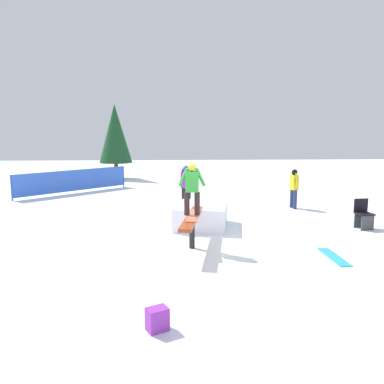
{
  "coord_description": "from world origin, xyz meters",
  "views": [
    {
      "loc": [
        8.93,
        -0.49,
        2.83
      ],
      "look_at": [
        0.0,
        0.0,
        1.41
      ],
      "focal_mm": 35.0,
      "sensor_mm": 36.0,
      "label": 1
    }
  ],
  "objects_px": {
    "bystander_purple": "(186,185)",
    "pine_tree_near": "(115,134)",
    "loose_snowboard_cyan": "(334,257)",
    "backpack_on_snow": "(157,319)",
    "bystander_yellow": "(294,186)",
    "folding_chair": "(363,215)",
    "main_rider_on_rail": "(192,191)",
    "rail_feature": "(192,221)"
  },
  "relations": [
    {
      "from": "folding_chair",
      "to": "pine_tree_near",
      "type": "bearing_deg",
      "value": 119.86
    },
    {
      "from": "main_rider_on_rail",
      "to": "pine_tree_near",
      "type": "distance_m",
      "value": 14.9
    },
    {
      "from": "rail_feature",
      "to": "pine_tree_near",
      "type": "xyz_separation_m",
      "value": [
        -14.31,
        -3.91,
        2.07
      ]
    },
    {
      "from": "loose_snowboard_cyan",
      "to": "backpack_on_snow",
      "type": "distance_m",
      "value": 4.94
    },
    {
      "from": "backpack_on_snow",
      "to": "pine_tree_near",
      "type": "xyz_separation_m",
      "value": [
        -18.19,
        -3.2,
        2.59
      ]
    },
    {
      "from": "bystander_purple",
      "to": "pine_tree_near",
      "type": "distance_m",
      "value": 10.48
    },
    {
      "from": "bystander_yellow",
      "to": "loose_snowboard_cyan",
      "type": "bearing_deg",
      "value": 162.33
    },
    {
      "from": "main_rider_on_rail",
      "to": "bystander_yellow",
      "type": "relative_size",
      "value": 0.94
    },
    {
      "from": "rail_feature",
      "to": "main_rider_on_rail",
      "type": "height_order",
      "value": "main_rider_on_rail"
    },
    {
      "from": "main_rider_on_rail",
      "to": "backpack_on_snow",
      "type": "xyz_separation_m",
      "value": [
        3.88,
        -0.71,
        -1.27
      ]
    },
    {
      "from": "bystander_yellow",
      "to": "pine_tree_near",
      "type": "distance_m",
      "value": 12.64
    },
    {
      "from": "bystander_yellow",
      "to": "loose_snowboard_cyan",
      "type": "distance_m",
      "value": 5.74
    },
    {
      "from": "bystander_purple",
      "to": "pine_tree_near",
      "type": "height_order",
      "value": "pine_tree_near"
    },
    {
      "from": "rail_feature",
      "to": "loose_snowboard_cyan",
      "type": "distance_m",
      "value": 3.4
    },
    {
      "from": "bystander_purple",
      "to": "pine_tree_near",
      "type": "bearing_deg",
      "value": -16.6
    },
    {
      "from": "bystander_purple",
      "to": "folding_chair",
      "type": "height_order",
      "value": "bystander_purple"
    },
    {
      "from": "rail_feature",
      "to": "folding_chair",
      "type": "relative_size",
      "value": 2.89
    },
    {
      "from": "rail_feature",
      "to": "backpack_on_snow",
      "type": "height_order",
      "value": "rail_feature"
    },
    {
      "from": "bystander_purple",
      "to": "loose_snowboard_cyan",
      "type": "relative_size",
      "value": 1.3
    },
    {
      "from": "rail_feature",
      "to": "loose_snowboard_cyan",
      "type": "relative_size",
      "value": 2.02
    },
    {
      "from": "bystander_purple",
      "to": "bystander_yellow",
      "type": "bearing_deg",
      "value": -130.03
    },
    {
      "from": "bystander_yellow",
      "to": "folding_chair",
      "type": "xyz_separation_m",
      "value": [
        3.09,
        1.09,
        -0.42
      ]
    },
    {
      "from": "bystander_yellow",
      "to": "folding_chair",
      "type": "bearing_deg",
      "value": -169.2
    },
    {
      "from": "main_rider_on_rail",
      "to": "backpack_on_snow",
      "type": "bearing_deg",
      "value": -6.19
    },
    {
      "from": "bystander_yellow",
      "to": "pine_tree_near",
      "type": "height_order",
      "value": "pine_tree_near"
    },
    {
      "from": "loose_snowboard_cyan",
      "to": "folding_chair",
      "type": "distance_m",
      "value": 3.23
    },
    {
      "from": "main_rider_on_rail",
      "to": "pine_tree_near",
      "type": "bearing_deg",
      "value": -160.49
    },
    {
      "from": "loose_snowboard_cyan",
      "to": "backpack_on_snow",
      "type": "xyz_separation_m",
      "value": [
        3.0,
        -3.92,
        0.16
      ]
    },
    {
      "from": "rail_feature",
      "to": "bystander_yellow",
      "type": "height_order",
      "value": "bystander_yellow"
    },
    {
      "from": "bystander_purple",
      "to": "loose_snowboard_cyan",
      "type": "height_order",
      "value": "bystander_purple"
    },
    {
      "from": "folding_chair",
      "to": "pine_tree_near",
      "type": "distance_m",
      "value": 15.78
    },
    {
      "from": "bystander_purple",
      "to": "backpack_on_snow",
      "type": "relative_size",
      "value": 4.81
    },
    {
      "from": "folding_chair",
      "to": "pine_tree_near",
      "type": "relative_size",
      "value": 0.19
    },
    {
      "from": "bystander_purple",
      "to": "folding_chair",
      "type": "xyz_separation_m",
      "value": [
        3.15,
        5.15,
        -0.5
      ]
    },
    {
      "from": "loose_snowboard_cyan",
      "to": "folding_chair",
      "type": "relative_size",
      "value": 1.43
    },
    {
      "from": "bystander_purple",
      "to": "bystander_yellow",
      "type": "height_order",
      "value": "bystander_purple"
    },
    {
      "from": "pine_tree_near",
      "to": "bystander_purple",
      "type": "bearing_deg",
      "value": 22.54
    },
    {
      "from": "bystander_purple",
      "to": "loose_snowboard_cyan",
      "type": "bearing_deg",
      "value": 170.06
    },
    {
      "from": "bystander_yellow",
      "to": "backpack_on_snow",
      "type": "relative_size",
      "value": 4.35
    },
    {
      "from": "bystander_yellow",
      "to": "rail_feature",
      "type": "bearing_deg",
      "value": 130.39
    },
    {
      "from": "main_rider_on_rail",
      "to": "loose_snowboard_cyan",
      "type": "bearing_deg",
      "value": 78.9
    },
    {
      "from": "main_rider_on_rail",
      "to": "bystander_purple",
      "type": "relative_size",
      "value": 0.85
    }
  ]
}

